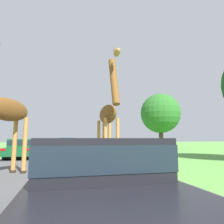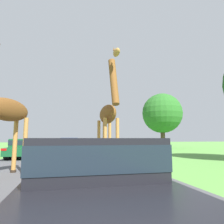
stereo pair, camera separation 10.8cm
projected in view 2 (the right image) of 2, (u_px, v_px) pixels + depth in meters
road at (63, 148)px, 28.05m from camera, size 7.89×120.00×0.00m
giraffe_near_road at (109, 114)px, 8.99m from camera, size 0.77×2.76×5.13m
giraffe_companion at (5, 111)px, 7.58m from camera, size 1.78×2.79×5.22m
car_lead_maroon at (92, 179)px, 3.19m from camera, size 1.95×4.26×1.39m
car_queue_right at (23, 148)px, 14.57m from camera, size 1.80×4.29×1.36m
car_queue_left at (41, 144)px, 24.25m from camera, size 1.94×4.53×1.42m
car_far_ahead at (69, 144)px, 20.55m from camera, size 1.85×3.98×1.46m
car_verge_right at (95, 147)px, 15.76m from camera, size 1.96×4.64×1.37m
tree_centre_back at (162, 113)px, 29.56m from camera, size 5.85×5.85×8.04m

